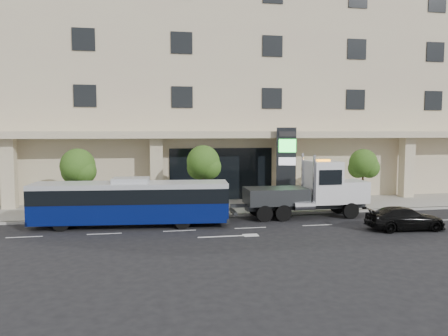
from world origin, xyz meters
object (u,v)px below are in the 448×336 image
object	(u,v)px
black_sedan	(405,218)
city_bus	(131,202)
signage_pylon	(286,166)
tow_truck	(311,191)

from	to	relation	value
black_sedan	city_bus	bearing A→B (deg)	79.38
city_bus	black_sedan	xyz separation A→B (m)	(14.95, -3.62, -0.79)
signage_pylon	city_bus	bearing A→B (deg)	-139.36
tow_truck	black_sedan	bearing A→B (deg)	-49.03
black_sedan	signage_pylon	xyz separation A→B (m)	(-4.11, 8.40, 2.35)
city_bus	tow_truck	distance (m)	11.21
city_bus	signage_pylon	size ratio (longest dim) A/B	2.02
tow_truck	black_sedan	world-z (taller)	tow_truck
city_bus	signage_pylon	world-z (taller)	signage_pylon
city_bus	tow_truck	world-z (taller)	tow_truck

